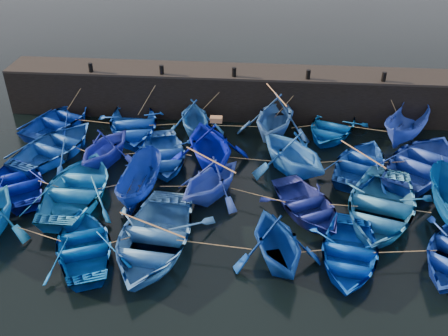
# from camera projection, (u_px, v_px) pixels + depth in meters

# --- Properties ---
(ground) EXTENTS (120.00, 120.00, 0.00)m
(ground) POSITION_uv_depth(u_px,v_px,m) (217.00, 223.00, 20.53)
(ground) COLOR black
(ground) RESTS_ON ground
(quay_wall) EXTENTS (26.00, 2.50, 2.50)m
(quay_wall) POSITION_uv_depth(u_px,v_px,m) (235.00, 93.00, 28.73)
(quay_wall) COLOR black
(quay_wall) RESTS_ON ground
(quay_top) EXTENTS (26.00, 2.50, 0.12)m
(quay_top) POSITION_uv_depth(u_px,v_px,m) (235.00, 71.00, 28.03)
(quay_top) COLOR black
(quay_top) RESTS_ON quay_wall
(bollard_0) EXTENTS (0.24, 0.24, 0.50)m
(bollard_0) POSITION_uv_depth(u_px,v_px,m) (91.00, 67.00, 27.69)
(bollard_0) COLOR black
(bollard_0) RESTS_ON quay_top
(bollard_1) EXTENTS (0.24, 0.24, 0.50)m
(bollard_1) POSITION_uv_depth(u_px,v_px,m) (162.00, 70.00, 27.40)
(bollard_1) COLOR black
(bollard_1) RESTS_ON quay_top
(bollard_2) EXTENTS (0.24, 0.24, 0.50)m
(bollard_2) POSITION_uv_depth(u_px,v_px,m) (234.00, 72.00, 27.11)
(bollard_2) COLOR black
(bollard_2) RESTS_ON quay_top
(bollard_3) EXTENTS (0.24, 0.24, 0.50)m
(bollard_3) POSITION_uv_depth(u_px,v_px,m) (308.00, 74.00, 26.82)
(bollard_3) COLOR black
(bollard_3) RESTS_ON quay_top
(bollard_4) EXTENTS (0.24, 0.24, 0.50)m
(bollard_4) POSITION_uv_depth(u_px,v_px,m) (384.00, 77.00, 26.53)
(bollard_4) COLOR black
(bollard_4) RESTS_ON quay_top
(boat_0) EXTENTS (5.02, 5.76, 1.00)m
(boat_0) POSITION_uv_depth(u_px,v_px,m) (60.00, 120.00, 27.50)
(boat_0) COLOR navy
(boat_0) RESTS_ON ground
(boat_1) EXTENTS (5.15, 6.27, 1.13)m
(boat_1) POSITION_uv_depth(u_px,v_px,m) (133.00, 124.00, 26.86)
(boat_1) COLOR blue
(boat_1) RESTS_ON ground
(boat_2) EXTENTS (3.92, 4.29, 1.93)m
(boat_2) POSITION_uv_depth(u_px,v_px,m) (194.00, 118.00, 26.66)
(boat_2) COLOR #1952A2
(boat_2) RESTS_ON ground
(boat_3) EXTENTS (4.80, 5.29, 2.41)m
(boat_3) POSITION_uv_depth(u_px,v_px,m) (275.00, 116.00, 26.26)
(boat_3) COLOR #285695
(boat_3) RESTS_ON ground
(boat_4) EXTENTS (4.90, 5.65, 0.98)m
(boat_4) POSITION_uv_depth(u_px,v_px,m) (332.00, 127.00, 26.82)
(boat_4) COLOR #0950A4
(boat_4) RESTS_ON ground
(boat_5) EXTENTS (3.76, 4.73, 1.74)m
(boat_5) POSITION_uv_depth(u_px,v_px,m) (407.00, 127.00, 25.96)
(boat_5) COLOR #2541A9
(boat_5) RESTS_ON ground
(boat_6) EXTENTS (5.36, 6.17, 1.07)m
(boat_6) POSITION_uv_depth(u_px,v_px,m) (56.00, 146.00, 24.94)
(boat_6) COLOR navy
(boat_6) RESTS_ON ground
(boat_7) EXTENTS (4.16, 4.47, 1.92)m
(boat_7) POSITION_uv_depth(u_px,v_px,m) (105.00, 146.00, 24.06)
(boat_7) COLOR #1B2A9F
(boat_7) RESTS_ON ground
(boat_8) EXTENTS (4.42, 5.37, 0.97)m
(boat_8) POSITION_uv_depth(u_px,v_px,m) (163.00, 154.00, 24.34)
(boat_8) COLOR #194BAA
(boat_8) RESTS_ON ground
(boat_9) EXTENTS (5.29, 5.68, 2.43)m
(boat_9) POSITION_uv_depth(u_px,v_px,m) (210.00, 144.00, 23.69)
(boat_9) COLOR #000B9C
(boat_9) RESTS_ON ground
(boat_10) EXTENTS (5.73, 5.84, 2.33)m
(boat_10) POSITION_uv_depth(u_px,v_px,m) (293.00, 151.00, 23.26)
(boat_10) COLOR blue
(boat_10) RESTS_ON ground
(boat_11) EXTENTS (4.90, 5.54, 0.95)m
(boat_11) POSITION_uv_depth(u_px,v_px,m) (361.00, 163.00, 23.65)
(boat_11) COLOR #0F40A3
(boat_11) RESTS_ON ground
(boat_12) EXTENTS (6.61, 7.02, 1.18)m
(boat_12) POSITION_uv_depth(u_px,v_px,m) (424.00, 162.00, 23.53)
(boat_12) COLOR navy
(boat_12) RESTS_ON ground
(boat_13) EXTENTS (4.97, 5.36, 0.91)m
(boat_13) POSITION_uv_depth(u_px,v_px,m) (19.00, 182.00, 22.36)
(boat_13) COLOR #001087
(boat_13) RESTS_ON ground
(boat_14) EXTENTS (4.05, 5.60, 1.15)m
(boat_14) POSITION_uv_depth(u_px,v_px,m) (78.00, 187.00, 21.75)
(boat_14) COLOR blue
(boat_14) RESTS_ON ground
(boat_15) EXTENTS (1.84, 4.07, 1.53)m
(boat_15) POSITION_uv_depth(u_px,v_px,m) (139.00, 181.00, 21.81)
(boat_15) COLOR navy
(boat_15) RESTS_ON ground
(boat_16) EXTENTS (4.67, 4.82, 1.94)m
(boat_16) POSITION_uv_depth(u_px,v_px,m) (211.00, 179.00, 21.58)
(boat_16) COLOR blue
(boat_16) RESTS_ON ground
(boat_17) EXTENTS (4.68, 5.20, 0.89)m
(boat_17) POSITION_uv_depth(u_px,v_px,m) (307.00, 205.00, 20.86)
(boat_17) COLOR navy
(boat_17) RESTS_ON ground
(boat_18) EXTENTS (5.67, 6.77, 1.21)m
(boat_18) POSITION_uv_depth(u_px,v_px,m) (380.00, 206.00, 20.52)
(boat_18) COLOR #226BB2
(boat_18) RESTS_ON ground
(boat_21) EXTENTS (4.54, 5.23, 0.91)m
(boat_21) POSITION_uv_depth(u_px,v_px,m) (85.00, 244.00, 18.74)
(boat_21) COLOR #004194
(boat_21) RESTS_ON ground
(boat_22) EXTENTS (4.63, 6.10, 1.19)m
(boat_22) POSITION_uv_depth(u_px,v_px,m) (153.00, 238.00, 18.85)
(boat_22) COLOR blue
(boat_22) RESTS_ON ground
(boat_23) EXTENTS (4.22, 4.58, 2.00)m
(boat_23) POSITION_uv_depth(u_px,v_px,m) (277.00, 241.00, 18.06)
(boat_23) COLOR navy
(boat_23) RESTS_ON ground
(boat_24) EXTENTS (3.90, 4.94, 0.93)m
(boat_24) POSITION_uv_depth(u_px,v_px,m) (349.00, 253.00, 18.32)
(boat_24) COLOR #053FCE
(boat_24) RESTS_ON ground
(wooden_crate) EXTENTS (0.56, 0.35, 0.24)m
(wooden_crate) POSITION_uv_depth(u_px,v_px,m) (216.00, 119.00, 22.96)
(wooden_crate) COLOR brown
(wooden_crate) RESTS_ON boat_9
(mooring_ropes) EXTENTS (18.69, 11.79, 2.10)m
(mooring_ropes) POSITION_uv_depth(u_px,v_px,m) (231.00, 147.00, 24.19)
(mooring_ropes) COLOR tan
(mooring_ropes) RESTS_ON ground
(loose_oars) EXTENTS (10.95, 11.64, 1.52)m
(loose_oars) POSITION_uv_depth(u_px,v_px,m) (257.00, 153.00, 22.14)
(loose_oars) COLOR #99724C
(loose_oars) RESTS_ON ground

